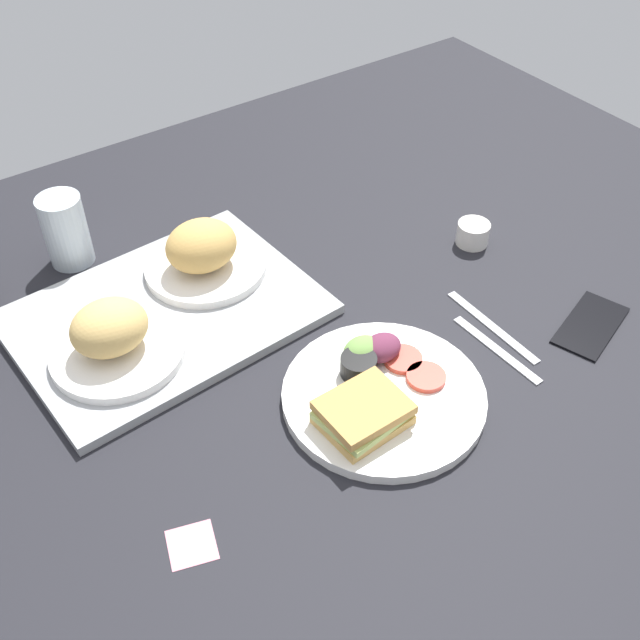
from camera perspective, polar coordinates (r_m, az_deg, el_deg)
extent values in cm
cube|color=black|center=(114.56, 0.05, -3.24)|extent=(190.00, 150.00, 3.00)
cube|color=#9EA0A3|center=(121.45, -11.41, 0.47)|extent=(46.89, 35.63, 1.60)
cylinder|color=white|center=(114.72, -14.82, -2.30)|extent=(19.46, 19.46, 1.40)
ellipsoid|color=#DBB266|center=(112.03, -15.42, -0.54)|extent=(11.21, 9.68, 7.64)
cylinder|color=white|center=(126.94, -8.51, 3.97)|extent=(19.86, 19.86, 1.40)
ellipsoid|color=tan|center=(123.68, -8.83, 5.49)|extent=(11.68, 10.09, 7.96)
cylinder|color=white|center=(107.44, 4.76, -5.67)|extent=(28.46, 28.46, 1.60)
cube|color=tan|center=(102.59, 3.21, -7.38)|extent=(11.46, 9.57, 1.40)
cube|color=#B2C66B|center=(101.67, 3.24, -6.95)|extent=(11.99, 10.24, 1.00)
cube|color=tan|center=(100.76, 3.26, -6.50)|extent=(11.09, 9.11, 1.40)
cylinder|color=#D14738|center=(108.90, 7.90, -4.22)|extent=(5.60, 5.60, 0.80)
cylinder|color=#D14738|center=(110.91, 6.20, -2.92)|extent=(5.60, 5.60, 0.80)
cylinder|color=black|center=(107.99, 2.89, -3.42)|extent=(5.20, 5.20, 3.00)
cylinder|color=#EFEACC|center=(107.20, 2.91, -3.01)|extent=(4.26, 4.26, 0.60)
ellipsoid|color=#729E4C|center=(109.72, 3.19, -2.28)|extent=(6.00, 4.80, 3.60)
ellipsoid|color=#6B2D47|center=(110.29, 4.61, -2.07)|extent=(6.00, 4.80, 3.60)
cylinder|color=silver|center=(133.53, -18.40, 6.35)|extent=(7.25, 7.25, 12.43)
cylinder|color=silver|center=(135.80, 11.31, 6.33)|extent=(5.60, 5.60, 4.00)
cube|color=#B7B7BC|center=(117.24, 13.01, -2.10)|extent=(1.78, 17.03, 0.50)
cube|color=#B7B7BC|center=(120.77, 12.69, -0.43)|extent=(1.66, 19.02, 0.50)
cube|color=black|center=(125.04, 19.51, -0.30)|extent=(15.94, 11.39, 0.80)
cube|color=pink|center=(95.47, -9.52, -16.17)|extent=(7.01, 7.01, 0.12)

